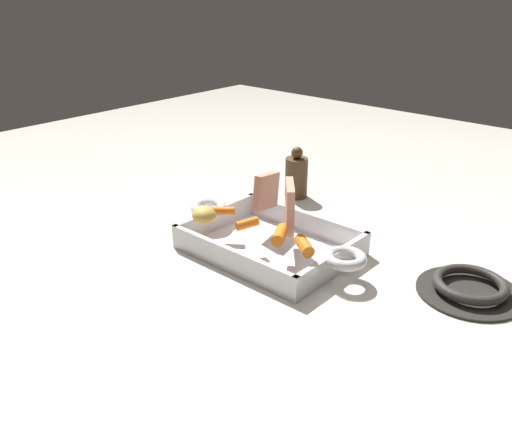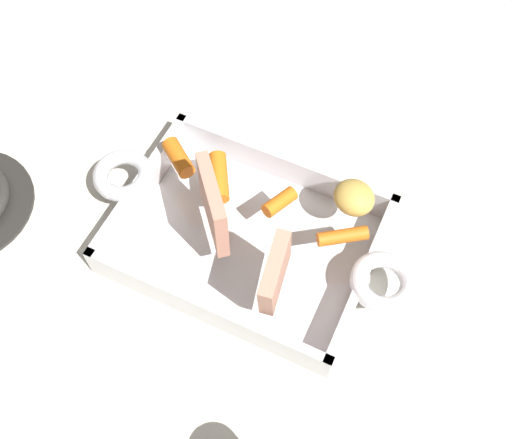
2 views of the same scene
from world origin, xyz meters
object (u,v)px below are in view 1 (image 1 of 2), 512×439
Objects in this scene: roast_slice_outer at (266,191)px; baby_carrot_short at (280,235)px; baby_carrot_long at (304,246)px; pepper_mill at (296,176)px; potato_golden_small at (204,215)px; roasting_dish at (270,242)px; stove_burner_rear at (470,288)px; roast_slice_thin at (290,206)px; baby_carrot_center_left at (247,224)px; baby_carrot_northwest at (220,211)px.

roast_slice_outer is 1.17× the size of baby_carrot_short.
pepper_mill reaches higher than baby_carrot_long.
baby_carrot_long is at bearing 8.78° from potato_golden_small.
baby_carrot_short is (0.05, -0.03, 0.04)m from roasting_dish.
pepper_mill reaches higher than roasting_dish.
potato_golden_small is (-0.04, -0.13, -0.02)m from roast_slice_outer.
roast_slice_thin is at bearing -165.06° from stove_burner_rear.
potato_golden_small is at bearing -153.90° from baby_carrot_center_left.
roasting_dish is 0.12m from baby_carrot_long.
baby_carrot_northwest is (-0.15, 0.01, -0.00)m from baby_carrot_short.
stove_burner_rear is (0.35, 0.13, -0.05)m from baby_carrot_center_left.
baby_carrot_center_left is (-0.02, -0.03, 0.04)m from roasting_dish.
baby_carrot_center_left is at bearing -7.47° from baby_carrot_northwest.
baby_carrot_northwest is (-0.13, -0.04, -0.03)m from roast_slice_thin.
stove_burner_rear is at bearing 16.65° from roasting_dish.
baby_carrot_short reaches higher than baby_carrot_northwest.
baby_carrot_short reaches higher than roasting_dish.
baby_carrot_center_left is at bearing 26.10° from potato_golden_small.
pepper_mill is at bearing 110.67° from baby_carrot_center_left.
baby_carrot_northwest is (-0.04, -0.08, -0.03)m from roast_slice_outer.
pepper_mill is (-0.13, 0.24, 0.03)m from roasting_dish.
baby_carrot_northwest is 0.21m from baby_carrot_long.
roasting_dish is 6.70× the size of baby_carrot_short.
pepper_mill is (-0.03, 0.27, -0.01)m from baby_carrot_northwest.
roast_slice_thin is 0.32m from stove_burner_rear.
pepper_mill is at bearing 95.87° from potato_golden_small.
roast_slice_outer is 0.42× the size of stove_burner_rear.
roast_slice_outer is 0.20m from pepper_mill.
baby_carrot_northwest reaches higher than stove_burner_rear.
roast_slice_thin reaches higher than potato_golden_small.
pepper_mill is (-0.03, 0.31, -0.02)m from potato_golden_small.
baby_carrot_long is 0.13m from baby_carrot_center_left.
baby_carrot_center_left is at bearing -179.71° from baby_carrot_short.
roast_slice_outer reaches higher than pepper_mill.
roast_slice_thin is at bearing -24.51° from roast_slice_outer.
baby_carrot_center_left is at bearing -159.53° from stove_burner_rear.
potato_golden_small is at bearing -106.41° from roast_slice_outer.
roast_slice_thin reaches higher than stove_burner_rear.
stove_burner_rear is (0.43, 0.12, -0.05)m from baby_carrot_northwest.
roast_slice_outer is 0.10m from baby_carrot_center_left.
stove_burner_rear is at bearing 31.26° from baby_carrot_long.
baby_carrot_long is at bearing -50.39° from pepper_mill.
pepper_mill is at bearing 162.34° from stove_burner_rear.
roast_slice_thin reaches higher than pepper_mill.
baby_carrot_long is (0.05, -0.00, -0.00)m from baby_carrot_short.
potato_golden_small is at bearing -145.23° from roast_slice_thin.
baby_carrot_short is at bearing -57.08° from pepper_mill.
pepper_mill is (-0.23, 0.28, -0.01)m from baby_carrot_long.
potato_golden_small is at bearing -166.30° from baby_carrot_short.
baby_carrot_center_left is at bearing 178.02° from baby_carrot_long.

